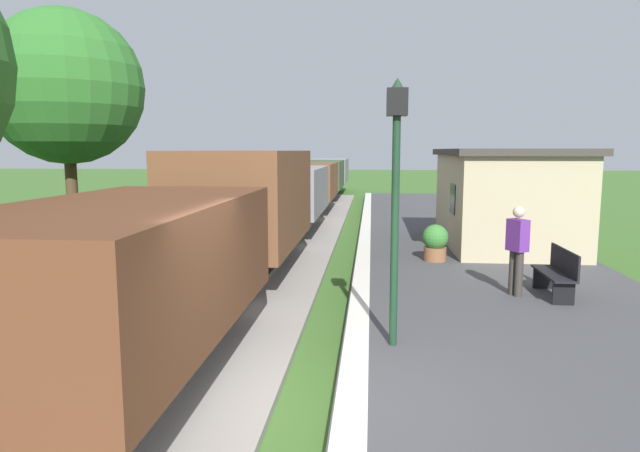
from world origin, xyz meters
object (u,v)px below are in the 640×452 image
Objects in this scene: station_hut at (504,197)px; lamp_post_near at (396,164)px; person_waiting at (517,247)px; bench_near_hut at (557,272)px; freight_train at (298,188)px; potted_planter at (435,242)px; tree_trackside_far at (66,88)px.

station_hut is 1.57× the size of lamp_post_near.
person_waiting is 0.46× the size of lamp_post_near.
bench_near_hut is 0.41× the size of lamp_post_near.
freight_train is 22.92× the size of person_waiting.
lamp_post_near reaches higher than person_waiting.
lamp_post_near is at bearing 22.26° from person_waiting.
tree_trackside_far is at bearing -174.60° from potted_planter.
tree_trackside_far reaches higher than potted_planter.
bench_near_hut is at bearing 42.78° from lamp_post_near.
freight_train is at bearing 118.70° from bench_near_hut.
lamp_post_near is (-3.18, -2.94, 2.08)m from bench_near_hut.
freight_train is 6.20× the size of tree_trackside_far.
bench_near_hut is at bearing -93.01° from station_hut.
tree_trackside_far is at bearing -163.12° from station_hut.
potted_planter is at bearing 78.39° from lamp_post_near.
tree_trackside_far reaches higher than lamp_post_near.
potted_planter is at bearing 120.37° from bench_near_hut.
station_hut is 3.49m from potted_planter.
station_hut is (6.80, -6.08, 0.20)m from freight_train.
tree_trackside_far reaches higher than bench_near_hut.
potted_planter is at bearing 5.40° from tree_trackside_far.
lamp_post_near reaches higher than freight_train.
bench_near_hut is 0.88× the size of person_waiting.
bench_near_hut is 0.89m from person_waiting.
potted_planter is 6.65m from lamp_post_near.
lamp_post_near is (3.32, -14.80, 1.35)m from freight_train.
freight_train is at bearing 65.34° from tree_trackside_far.
tree_trackside_far is at bearing 167.48° from bench_near_hut.
person_waiting reaches higher than bench_near_hut.
freight_train is at bearing -92.50° from person_waiting.
freight_train is 6.76× the size of station_hut.
bench_near_hut is 11.72m from tree_trackside_far.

